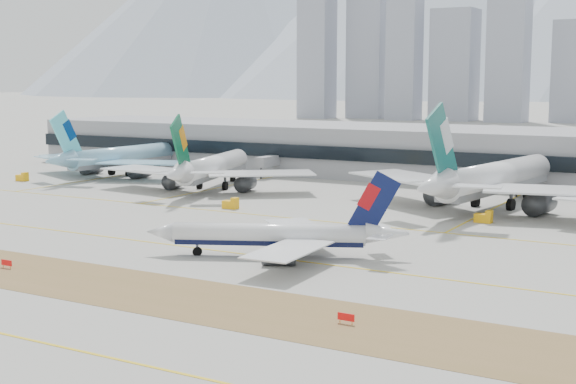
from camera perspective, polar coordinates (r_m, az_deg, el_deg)
The scene contains 12 objects.
ground at distance 144.47m, azimuth -4.90°, elevation -3.70°, with size 3000.00×3000.00×0.00m, color gray.
taxiing_airliner at distance 132.87m, azimuth -0.67°, elevation -3.13°, with size 41.40×35.16×14.78m.
widebody_korean at distance 251.09m, azimuth -12.02°, elevation 2.41°, with size 59.27×57.88×21.13m.
widebody_eva at distance 215.13m, azimuth -5.52°, elevation 1.67°, with size 58.09×58.02×21.43m.
widebody_cathay at distance 187.62m, azimuth 14.27°, elevation 0.84°, with size 69.81×68.97×25.16m.
terminal at distance 245.84m, azimuth 10.42°, elevation 2.78°, with size 280.00×43.10×15.00m.
hold_sign_left at distance 132.82m, azimuth -19.38°, elevation -4.78°, with size 2.20×0.15×1.35m.
hold_sign_right at distance 97.64m, azimuth 4.15°, elevation -8.87°, with size 2.20×0.15×1.35m.
gse_b at distance 183.51m, azimuth -4.07°, elevation -0.86°, with size 3.55×2.00×2.60m.
gse_a at distance 245.78m, azimuth -18.36°, elevation 0.99°, with size 3.55×2.00×2.60m.
gse_c at distance 169.99m, azimuth 13.78°, elevation -1.78°, with size 3.55×2.00×2.60m.
city_skyline at distance 600.21m, azimuth 11.58°, elevation 9.76°, with size 342.00×49.80×140.00m.
Camera 1 is at (80.33, -116.51, 29.09)m, focal length 50.00 mm.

